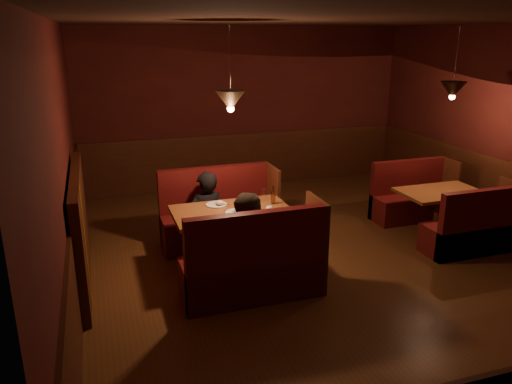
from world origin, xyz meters
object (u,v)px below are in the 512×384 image
object	(u,v)px
main_bench_near	(255,270)
second_table	(440,202)
second_bench_near	(474,232)
main_table	(233,224)
diner_a	(206,199)
main_bench_far	(219,220)
second_bench_far	(411,200)
diner_b	(251,230)

from	to	relation	value
main_bench_near	second_table	distance (m)	3.20
main_bench_near	second_bench_near	world-z (taller)	main_bench_near
main_table	diner_a	bearing A→B (deg)	106.37
main_table	main_bench_far	bearing A→B (deg)	88.79
main_table	main_bench_near	size ratio (longest dim) A/B	0.91
second_bench_near	main_bench_far	bearing A→B (deg)	156.47
second_bench_far	main_bench_near	bearing A→B (deg)	-152.28
second_bench_near	diner_b	xyz separation A→B (m)	(-3.10, -0.13, 0.46)
main_table	diner_a	world-z (taller)	diner_a
main_bench_far	diner_a	xyz separation A→B (m)	(-0.21, -0.15, 0.38)
second_bench_far	diner_b	distance (m)	3.47
second_table	diner_b	world-z (taller)	diner_b
main_table	diner_b	world-z (taller)	diner_b
main_bench_far	main_bench_near	size ratio (longest dim) A/B	1.00
second_bench_far	second_bench_near	bearing A→B (deg)	-90.00
second_bench_far	main_bench_far	bearing A→B (deg)	-179.45
main_table	diner_a	xyz separation A→B (m)	(-0.19, 0.64, 0.13)
second_bench_near	diner_a	world-z (taller)	diner_a
main_table	main_bench_far	size ratio (longest dim) A/B	0.91
main_bench_far	diner_b	xyz separation A→B (m)	(-0.01, -1.48, 0.42)
main_table	diner_a	distance (m)	0.68
main_table	second_bench_far	size ratio (longest dim) A/B	1.10
main_table	second_bench_near	size ratio (longest dim) A/B	1.10
main_bench_near	main_bench_far	bearing A→B (deg)	90.00
main_bench_near	second_bench_far	size ratio (longest dim) A/B	1.21
main_bench_far	diner_a	size ratio (longest dim) A/B	1.08
main_table	diner_b	distance (m)	0.70
main_table	main_bench_near	world-z (taller)	main_bench_near
main_bench_near	second_bench_far	distance (m)	3.49
second_bench_near	diner_a	xyz separation A→B (m)	(-3.29, 1.19, 0.42)
main_bench_far	second_bench_near	bearing A→B (deg)	-23.53
main_bench_far	diner_a	bearing A→B (deg)	-143.05
diner_a	main_bench_far	bearing A→B (deg)	-154.65
main_bench_near	diner_b	world-z (taller)	diner_b
main_bench_far	main_bench_near	world-z (taller)	same
main_table	second_bench_near	world-z (taller)	main_table
second_table	second_bench_near	size ratio (longest dim) A/B	0.90
diner_b	diner_a	bearing A→B (deg)	118.39
main_table	second_table	distance (m)	3.08
diner_b	main_bench_far	bearing A→B (deg)	109.60
second_table	diner_b	size ratio (longest dim) A/B	0.76
second_table	diner_b	bearing A→B (deg)	-165.04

